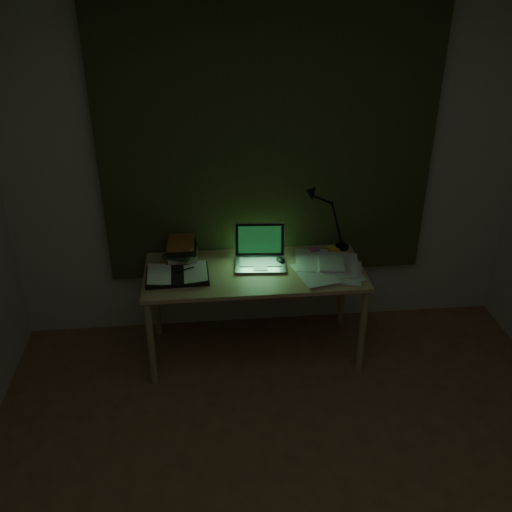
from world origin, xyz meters
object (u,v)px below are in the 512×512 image
(desk, at_px, (254,312))
(desk_lamp, at_px, (345,215))
(book_stack, at_px, (182,250))
(laptop, at_px, (260,250))
(loose_papers, at_px, (322,263))
(open_textbook, at_px, (177,274))

(desk, relative_size, desk_lamp, 2.82)
(book_stack, bearing_deg, laptop, -13.74)
(loose_papers, relative_size, desk_lamp, 0.77)
(laptop, xyz_separation_m, desk_lamp, (0.60, 0.20, 0.13))
(loose_papers, bearing_deg, laptop, 176.57)
(open_textbook, bearing_deg, book_stack, 81.31)
(book_stack, bearing_deg, desk_lamp, 3.71)
(laptop, bearing_deg, book_stack, 170.49)
(laptop, height_order, book_stack, laptop)
(open_textbook, height_order, desk_lamp, desk_lamp)
(desk, relative_size, open_textbook, 3.60)
(desk, distance_m, loose_papers, 0.57)
(book_stack, bearing_deg, loose_papers, -9.24)
(desk, height_order, loose_papers, loose_papers)
(desk, xyz_separation_m, book_stack, (-0.47, 0.18, 0.40))
(loose_papers, bearing_deg, desk_lamp, 50.22)
(desk, xyz_separation_m, desk_lamp, (0.64, 0.25, 0.58))
(loose_papers, xyz_separation_m, desk_lamp, (0.19, 0.22, 0.24))
(desk, height_order, open_textbook, open_textbook)
(desk_lamp, bearing_deg, loose_papers, -130.48)
(laptop, height_order, open_textbook, laptop)
(loose_papers, bearing_deg, open_textbook, -176.02)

